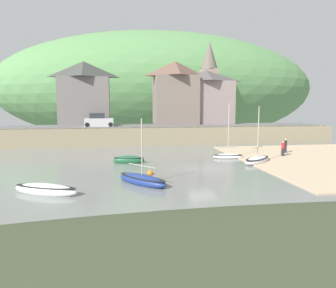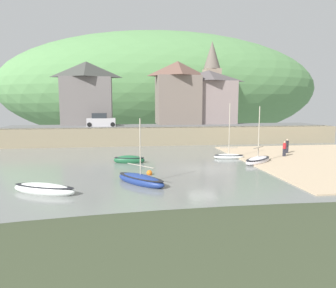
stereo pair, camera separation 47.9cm
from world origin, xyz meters
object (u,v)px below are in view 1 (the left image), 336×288
Objects in this scene: waterfront_building_left at (84,93)px; church_with_spire at (209,81)px; waterfront_building_right at (206,97)px; person_near_water at (283,148)px; mooring_buoy at (150,173)px; person_on_slipway at (285,145)px; sailboat_blue_trim at (129,160)px; waterfront_building_centre at (175,92)px; motorboat_with_cabin at (142,180)px; dinghy_open_wooden at (46,190)px; parked_car_near_slipway at (99,121)px; rowboat_small_beached at (257,160)px; sailboat_far_left at (228,156)px.

church_with_spire reaches higher than waterfront_building_left.
church_with_spire reaches higher than waterfront_building_right.
waterfront_building_left is 0.69× the size of church_with_spire.
mooring_buoy is (-15.05, -6.47, -0.84)m from person_near_water.
person_on_slipway is at bearing 55.47° from person_near_water.
church_with_spire is 4.51× the size of sailboat_blue_trim.
church_with_spire is at bearing 30.28° from waterfront_building_centre.
motorboat_with_cabin reaches higher than person_on_slipway.
motorboat_with_cabin reaches higher than mooring_buoy.
waterfront_building_right reaches higher than motorboat_with_cabin.
waterfront_building_left is 2.01× the size of motorboat_with_cabin.
person_near_water is 16.40m from mooring_buoy.
waterfront_building_right is at bearing 103.60° from person_on_slipway.
dinghy_open_wooden reaches higher than mooring_buoy.
motorboat_with_cabin reaches higher than parked_car_near_slipway.
waterfront_building_centre is 28.65m from mooring_buoy.
person_on_slipway is (2.75, -22.24, -8.77)m from church_with_spire.
person_near_water is (4.23, 2.88, 0.71)m from rowboat_small_beached.
rowboat_small_beached is 13.31m from motorboat_with_cabin.
rowboat_small_beached is 12.05× the size of mooring_buoy.
rowboat_small_beached is (-2.92, -27.21, -9.48)m from church_with_spire.
dinghy_open_wooden is at bearing -121.62° from waterfront_building_right.
mooring_buoy is (1.53, -5.49, -0.15)m from sailboat_blue_trim.
sailboat_far_left reaches higher than parked_car_near_slipway.
sailboat_far_left is at bearing -165.35° from person_on_slipway.
dinghy_open_wooden is at bearing -139.04° from sailboat_far_left.
person_near_water reaches higher than mooring_buoy.
parked_car_near_slipway is 2.54× the size of person_on_slipway.
sailboat_far_left is at bearing -50.72° from waterfront_building_left.
motorboat_with_cabin is (-14.60, -33.61, -9.47)m from church_with_spire.
church_with_spire is 42.01m from dinghy_open_wooden.
rowboat_small_beached reaches higher than mooring_buoy.
waterfront_building_centre is at bearing 75.59° from mooring_buoy.
parked_car_near_slipway is at bearing 147.74° from person_on_slipway.
waterfront_building_left reaches higher than sailboat_blue_trim.
dinghy_open_wooden is (0.51, -31.20, -7.15)m from waterfront_building_left.
sailboat_far_left is (16.54, -20.22, -7.17)m from waterfront_building_left.
motorboat_with_cabin is (-7.75, -29.61, -7.28)m from waterfront_building_centre.
waterfront_building_centre is 31.46m from motorboat_with_cabin.
person_on_slipway reaches higher than dinghy_open_wooden.
sailboat_far_left is 1.21× the size of motorboat_with_cabin.
motorboat_with_cabin is (-11.67, -6.40, 0.02)m from rowboat_small_beached.
church_with_spire is 31.04m from sailboat_blue_trim.
sailboat_far_left is (2.02, -20.22, -7.32)m from waterfront_building_centre.
person_on_slipway is 1.00× the size of person_near_water.
rowboat_small_beached is at bearing -50.86° from sailboat_far_left.
sailboat_far_left is at bearing -84.31° from waterfront_building_centre.
rowboat_small_beached is at bearing -80.40° from waterfront_building_centre.
waterfront_building_centre reaches higher than waterfront_building_left.
waterfront_building_centre reaches higher than rowboat_small_beached.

